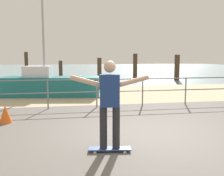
{
  "coord_description": "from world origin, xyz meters",
  "views": [
    {
      "loc": [
        -1.78,
        -5.19,
        1.79
      ],
      "look_at": [
        -0.51,
        2.0,
        0.9
      ],
      "focal_mm": 40.21,
      "sensor_mm": 36.0,
      "label": 1
    }
  ],
  "objects": [
    {
      "name": "traffic_cone",
      "position": [
        -3.48,
        1.89,
        0.25
      ],
      "size": [
        0.36,
        0.36,
        0.5
      ],
      "primitive_type": "cone",
      "color": "#E55919",
      "rests_on": "ground"
    },
    {
      "name": "skateboarder",
      "position": [
        -1.02,
        -0.67,
        1.02
      ],
      "size": [
        1.44,
        0.3,
        1.65
      ],
      "color": "#26262B",
      "rests_on": "skateboard"
    },
    {
      "name": "groyne_post_1",
      "position": [
        -2.47,
        19.62,
        0.74
      ],
      "size": [
        0.35,
        0.35,
        1.48
      ],
      "primitive_type": "cylinder",
      "color": "#422D1E",
      "rests_on": "ground"
    },
    {
      "name": "ground_plane",
      "position": [
        0.0,
        -1.0,
        0.0
      ],
      "size": [
        24.0,
        10.0,
        0.04
      ],
      "primitive_type": "cube",
      "color": "#605B56",
      "rests_on": "ground"
    },
    {
      "name": "sailboat",
      "position": [
        -2.39,
        6.62,
        0.52
      ],
      "size": [
        5.06,
        2.03,
        4.59
      ],
      "color": "#19666B",
      "rests_on": "ground"
    },
    {
      "name": "skateboard",
      "position": [
        -1.02,
        -0.67,
        0.07
      ],
      "size": [
        0.82,
        0.31,
        0.08
      ],
      "color": "#334C8C",
      "rests_on": "ground"
    },
    {
      "name": "groyne_post_4",
      "position": [
        6.58,
        13.16,
        1.0
      ],
      "size": [
        0.4,
        0.4,
        2.0
      ],
      "primitive_type": "cylinder",
      "color": "#422D1E",
      "rests_on": "ground"
    },
    {
      "name": "groyne_post_2",
      "position": [
        0.55,
        13.46,
        0.88
      ],
      "size": [
        0.32,
        0.32,
        1.77
      ],
      "primitive_type": "cylinder",
      "color": "#422D1E",
      "rests_on": "ground"
    },
    {
      "name": "beach_strip",
      "position": [
        0.0,
        7.0,
        0.0
      ],
      "size": [
        24.0,
        6.0,
        0.04
      ],
      "primitive_type": "cube",
      "color": "tan",
      "rests_on": "ground"
    },
    {
      "name": "sea_surface",
      "position": [
        0.0,
        35.0,
        0.0
      ],
      "size": [
        72.0,
        50.0,
        0.04
      ],
      "primitive_type": "cube",
      "color": "#75939E",
      "rests_on": "ground"
    },
    {
      "name": "railing_fence",
      "position": [
        -1.63,
        3.6,
        0.7
      ],
      "size": [
        11.91,
        0.05,
        1.05
      ],
      "color": "slate",
      "rests_on": "ground"
    },
    {
      "name": "groyne_post_3",
      "position": [
        3.56,
        14.41,
        1.05
      ],
      "size": [
        0.35,
        0.35,
        2.09
      ],
      "primitive_type": "cylinder",
      "color": "#422D1E",
      "rests_on": "ground"
    },
    {
      "name": "groyne_post_0",
      "position": [
        -5.49,
        18.7,
        1.14
      ],
      "size": [
        0.32,
        0.32,
        2.28
      ],
      "primitive_type": "cylinder",
      "color": "#422D1E",
      "rests_on": "ground"
    }
  ]
}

